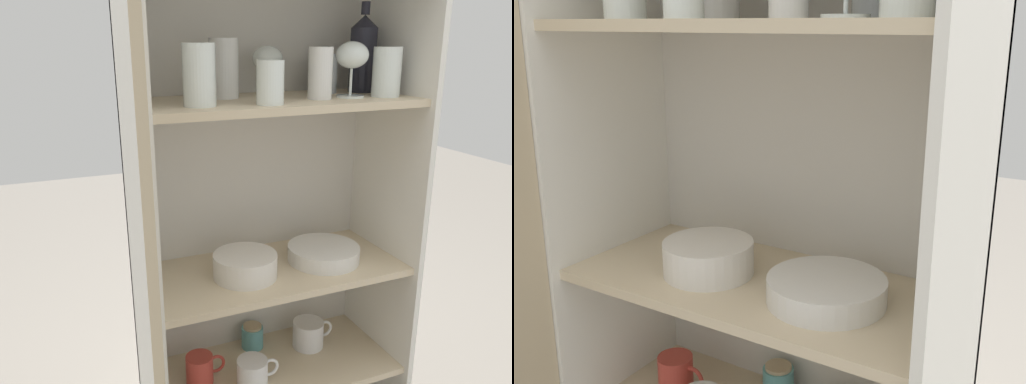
# 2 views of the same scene
# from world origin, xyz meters

# --- Properties ---
(cupboard_back_panel) EXTENTS (0.75, 0.02, 1.46)m
(cupboard_back_panel) POSITION_xyz_m (0.00, 0.34, 0.73)
(cupboard_back_panel) COLOR silver
(cupboard_back_panel) RESTS_ON ground_plane
(cupboard_side_left) EXTENTS (0.02, 0.37, 1.46)m
(cupboard_side_left) POSITION_xyz_m (-0.37, 0.17, 0.73)
(cupboard_side_left) COLOR white
(cupboard_side_left) RESTS_ON ground_plane
(cupboard_side_right) EXTENTS (0.02, 0.37, 1.46)m
(cupboard_side_right) POSITION_xyz_m (0.37, 0.17, 0.73)
(cupboard_side_right) COLOR white
(cupboard_side_right) RESTS_ON ground_plane
(shelf_board_lower) EXTENTS (0.72, 0.33, 0.02)m
(shelf_board_lower) POSITION_xyz_m (0.00, 0.17, 0.33)
(shelf_board_lower) COLOR beige
(shelf_board_middle) EXTENTS (0.72, 0.33, 0.02)m
(shelf_board_middle) POSITION_xyz_m (0.00, 0.17, 0.66)
(shelf_board_middle) COLOR beige
(shelf_board_upper) EXTENTS (0.72, 0.33, 0.02)m
(shelf_board_upper) POSITION_xyz_m (0.00, 0.17, 1.14)
(shelf_board_upper) COLOR beige
(cupboard_door) EXTENTS (0.08, 0.37, 1.46)m
(cupboard_door) POSITION_xyz_m (-0.41, -0.20, 0.73)
(cupboard_door) COLOR tan
(cupboard_door) RESTS_ON ground_plane
(tumbler_glass_0) EXTENTS (0.07, 0.07, 0.14)m
(tumbler_glass_0) POSITION_xyz_m (-0.23, 0.09, 1.22)
(tumbler_glass_0) COLOR white
(tumbler_glass_0) RESTS_ON shelf_board_upper
(tumbler_glass_1) EXTENTS (0.08, 0.08, 0.15)m
(tumbler_glass_1) POSITION_xyz_m (-0.12, 0.23, 1.22)
(tumbler_glass_1) COLOR white
(tumbler_glass_1) RESTS_ON shelf_board_upper
(tumbler_glass_2) EXTENTS (0.08, 0.08, 0.11)m
(tumbler_glass_2) POSITION_xyz_m (0.18, 0.25, 1.20)
(tumbler_glass_2) COLOR white
(tumbler_glass_2) RESTS_ON shelf_board_upper
(tumbler_glass_3) EXTENTS (0.07, 0.07, 0.13)m
(tumbler_glass_3) POSITION_xyz_m (0.29, 0.10, 1.21)
(tumbler_glass_3) COLOR white
(tumbler_glass_3) RESTS_ON shelf_board_upper
(tumbler_glass_4) EXTENTS (0.07, 0.07, 0.10)m
(tumbler_glass_4) POSITION_xyz_m (-0.07, 0.06, 1.20)
(tumbler_glass_4) COLOR white
(tumbler_glass_4) RESTS_ON shelf_board_upper
(tumbler_glass_5) EXTENTS (0.06, 0.06, 0.13)m
(tumbler_glass_5) POSITION_xyz_m (0.09, 0.11, 1.21)
(tumbler_glass_5) COLOR white
(tumbler_glass_5) RESTS_ON shelf_board_upper
(wine_glass_0) EXTENTS (0.08, 0.08, 0.14)m
(wine_glass_0) POSITION_xyz_m (0.19, 0.11, 1.25)
(wine_glass_0) COLOR white
(wine_glass_0) RESTS_ON shelf_board_upper
(wine_glass_1) EXTENTS (0.08, 0.08, 0.13)m
(wine_glass_1) POSITION_xyz_m (0.01, 0.26, 1.24)
(wine_glass_1) COLOR white
(wine_glass_1) RESTS_ON shelf_board_upper
(wine_bottle) EXTENTS (0.08, 0.08, 0.25)m
(wine_bottle) POSITION_xyz_m (0.30, 0.22, 1.26)
(wine_bottle) COLOR black
(wine_bottle) RESTS_ON shelf_board_upper
(plate_stack_white) EXTENTS (0.21, 0.21, 0.04)m
(plate_stack_white) POSITION_xyz_m (0.15, 0.15, 0.69)
(plate_stack_white) COLOR silver
(plate_stack_white) RESTS_ON shelf_board_middle
(mixing_bowl_large) EXTENTS (0.18, 0.18, 0.07)m
(mixing_bowl_large) POSITION_xyz_m (-0.10, 0.14, 0.71)
(mixing_bowl_large) COLOR silver
(mixing_bowl_large) RESTS_ON shelf_board_middle
(coffee_mug_primary) EXTENTS (0.13, 0.09, 0.08)m
(coffee_mug_primary) POSITION_xyz_m (-0.09, 0.10, 0.39)
(coffee_mug_primary) COLOR white
(coffee_mug_primary) RESTS_ON shelf_board_lower
(coffee_mug_extra_1) EXTENTS (0.14, 0.10, 0.09)m
(coffee_mug_extra_1) POSITION_xyz_m (0.15, 0.22, 0.39)
(coffee_mug_extra_1) COLOR white
(coffee_mug_extra_1) RESTS_ON shelf_board_lower
(coffee_mug_extra_2) EXTENTS (0.12, 0.08, 0.09)m
(coffee_mug_extra_2) POSITION_xyz_m (-0.23, 0.18, 0.39)
(coffee_mug_extra_2) COLOR #BC3D33
(coffee_mug_extra_2) RESTS_ON shelf_board_lower
(storage_jar) EXTENTS (0.07, 0.07, 0.08)m
(storage_jar) POSITION_xyz_m (-0.02, 0.28, 0.38)
(storage_jar) COLOR #5BA3A8
(storage_jar) RESTS_ON shelf_board_lower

